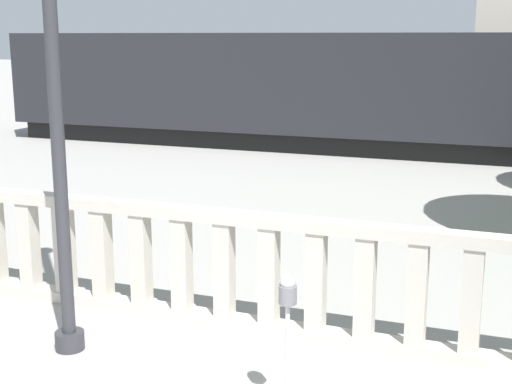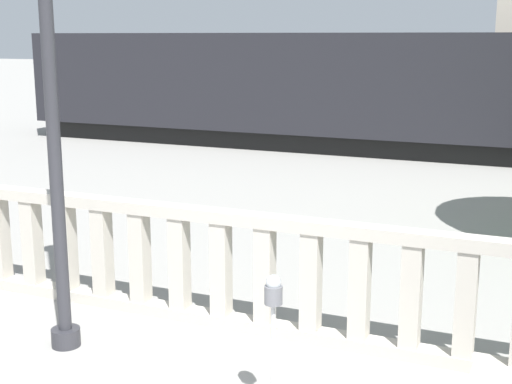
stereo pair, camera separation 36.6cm
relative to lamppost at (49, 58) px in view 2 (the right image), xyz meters
name	(u,v)px [view 2 (the right image)]	position (x,y,z in m)	size (l,w,h in m)	color
balustrade	(265,275)	(1.86, 1.19, -2.40)	(12.82, 0.24, 1.39)	#BCB5A8
lamppost	(49,58)	(0.00, 0.00, 0.00)	(0.31, 0.31, 5.90)	#2D2D33
parking_meter	(273,305)	(2.63, -0.47, -2.05)	(0.16, 0.16, 1.32)	silver
train_near	(449,93)	(1.82, 14.42, -1.31)	(25.98, 2.74, 4.00)	black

